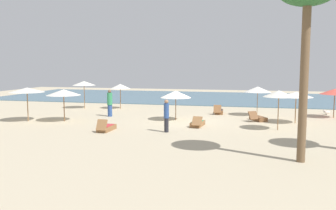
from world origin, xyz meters
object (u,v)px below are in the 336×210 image
Objects in this scene: umbrella_6 at (120,86)px; person_1 at (110,103)px; umbrella_1 at (64,92)px; umbrella_5 at (335,92)px; lounger_4 at (198,123)px; lounger_0 at (219,111)px; person_0 at (166,115)px; umbrella_4 at (279,94)px; umbrella_8 at (258,89)px; umbrella_0 at (176,94)px; umbrella_3 at (296,95)px; umbrella_2 at (84,83)px; lounger_2 at (106,128)px; lounger_3 at (258,118)px; dog at (327,112)px; umbrella_7 at (27,90)px.

person_1 is at bearing -78.60° from umbrella_6.
umbrella_5 is (17.72, 5.91, -0.06)m from umbrella_1.
lounger_4 is at bearing -21.01° from person_1.
lounger_4 is (-0.70, -5.96, -0.00)m from lounger_0.
person_0 is at bearing -141.63° from umbrella_5.
lounger_0 is (-4.00, 6.12, -1.93)m from umbrella_4.
umbrella_8 is at bearing 101.52° from umbrella_4.
umbrella_0 reaches higher than lounger_0.
umbrella_2 is at bearing 166.79° from umbrella_3.
umbrella_5 is at bearing -2.36° from umbrella_2.
umbrella_0 is 6.40m from umbrella_8.
person_0 is at bearing -122.12° from umbrella_8.
umbrella_2 reaches higher than umbrella_5.
lounger_2 is at bearing -122.38° from lounger_0.
umbrella_1 is at bearing -162.98° from umbrella_0.
person_1 is at bearing -177.36° from lounger_3.
umbrella_6 reaches higher than umbrella_3.
lounger_3 is at bearing 2.64° from person_1.
umbrella_4 reaches higher than lounger_3.
umbrella_4 reaches higher than person_1.
umbrella_1 is 6.98m from umbrella_2.
umbrella_2 reaches higher than umbrella_6.
lounger_0 is 0.92× the size of person_0.
umbrella_5 is 1.25× the size of lounger_2.
dog is (16.42, 0.43, -1.74)m from umbrella_6.
lounger_4 is (11.26, 0.75, -1.91)m from umbrella_7.
umbrella_8 is at bearing -4.11° from umbrella_2.
umbrella_6 is 8.56m from umbrella_7.
person_0 is (-2.09, -8.29, 0.77)m from lounger_0.
umbrella_5 is 16.14m from lounger_2.
person_1 is at bearing 110.65° from lounger_2.
umbrella_8 is at bearing 57.28° from lounger_4.
lounger_2 is (6.44, -2.00, -1.91)m from umbrella_7.
umbrella_8 reaches higher than umbrella_6.
umbrella_8 is at bearing 129.39° from umbrella_3.
umbrella_4 is 1.25× the size of person_0.
umbrella_6 is at bearing 160.78° from lounger_3.
umbrella_3 is 1.00× the size of umbrella_6.
lounger_0 is 0.87× the size of person_1.
umbrella_0 reaches higher than lounger_4.
umbrella_2 is at bearing 175.89° from umbrella_8.
umbrella_1 is at bearing -147.49° from lounger_0.
lounger_3 is (5.40, 1.11, -1.60)m from umbrella_0.
umbrella_8 reaches higher than lounger_4.
umbrella_7 is 1.39× the size of lounger_2.
umbrella_4 is at bearing -30.14° from umbrella_6.
umbrella_5 is 21.09m from umbrella_7.
lounger_0 is at bearing -2.91° from umbrella_2.
umbrella_1 is at bearing -179.97° from umbrella_4.
umbrella_8 is 9.32m from person_0.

